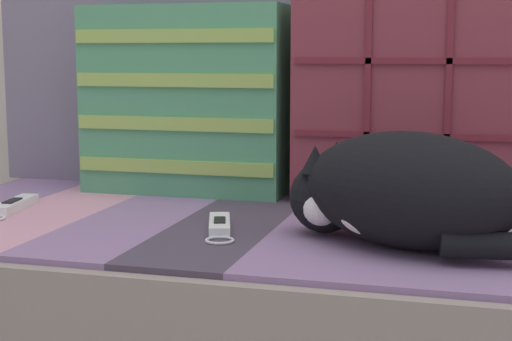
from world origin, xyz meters
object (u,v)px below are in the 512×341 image
Objects in this scene: couch at (383,326)px; game_remote_far at (220,226)px; throw_pillow_striped at (184,100)px; sleeping_cat at (397,192)px; throw_pillow_quilted at (410,97)px; game_remote_near at (13,206)px.

couch is 10.50× the size of game_remote_far.
throw_pillow_striped is 1.05× the size of sleeping_cat.
throw_pillow_quilted reaches higher than sleeping_cat.
game_remote_near is at bearing -174.33° from couch.
game_remote_far is at bearing -153.84° from couch.
throw_pillow_quilted is at bearing 92.09° from sleeping_cat.
throw_pillow_striped is (-0.49, -0.00, -0.02)m from throw_pillow_quilted.
throw_pillow_quilted is 0.82m from game_remote_near.
throw_pillow_quilted reaches higher than game_remote_near.
game_remote_near is (-0.26, -0.28, -0.20)m from throw_pillow_striped.
throw_pillow_quilted is at bearing 0.06° from throw_pillow_striped.
couch is 9.72× the size of game_remote_near.
game_remote_far is (-0.27, -0.13, 0.20)m from couch.
throw_pillow_striped is at bearing 143.69° from sleeping_cat.
sleeping_cat is (0.03, -0.16, 0.28)m from couch.
sleeping_cat reaches higher than game_remote_near.
couch is at bearing -23.91° from throw_pillow_striped.
throw_pillow_striped is 0.43m from game_remote_near.
throw_pillow_striped reaches higher than sleeping_cat.
game_remote_near is at bearing 172.13° from game_remote_far.
throw_pillow_quilted is (0.02, 0.21, 0.41)m from couch.
throw_pillow_quilted is 0.49m from throw_pillow_striped.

